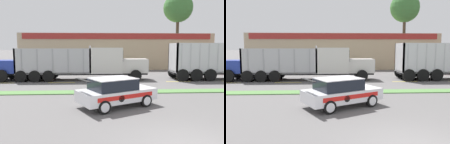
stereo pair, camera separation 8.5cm
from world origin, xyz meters
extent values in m
cube|color=#517F42|center=(0.00, 8.90, 0.03)|extent=(120.00, 1.23, 0.06)
cube|color=yellow|center=(-11.66, 13.51, 0.00)|extent=(2.40, 0.14, 0.01)
cube|color=yellow|center=(-6.26, 13.51, 0.00)|extent=(2.40, 0.14, 0.01)
cube|color=yellow|center=(-0.86, 13.51, 0.00)|extent=(2.40, 0.14, 0.01)
cube|color=yellow|center=(4.54, 13.51, 0.00)|extent=(2.40, 0.14, 0.01)
cube|color=black|center=(-4.40, 15.15, 0.62)|extent=(12.45, 1.31, 0.18)
cube|color=silver|center=(0.60, 15.15, 1.38)|extent=(2.47, 1.96, 1.34)
cube|color=#B7B7BC|center=(1.86, 15.15, 1.38)|extent=(0.06, 1.67, 1.14)
cube|color=silver|center=(-2.12, 15.15, 1.93)|extent=(2.97, 2.39, 2.44)
cube|color=black|center=(-0.61, 15.15, 2.36)|extent=(0.04, 2.03, 1.10)
cylinder|color=silver|center=(-3.70, 14.37, 2.63)|extent=(0.14, 0.14, 1.40)
cube|color=#ADADB2|center=(-7.11, 15.15, 0.77)|extent=(7.02, 2.39, 0.12)
cube|color=#ADADB2|center=(-3.68, 15.15, 1.92)|extent=(0.16, 2.39, 2.31)
cube|color=#ADADB2|center=(-10.54, 15.15, 1.92)|extent=(0.16, 2.39, 2.31)
cube|color=#ADADB2|center=(-7.11, 14.03, 1.92)|extent=(7.02, 0.16, 2.31)
cube|color=#ADADB2|center=(-7.11, 16.26, 1.92)|extent=(7.02, 0.16, 2.31)
cube|color=#99999E|center=(-9.92, 13.93, 1.92)|extent=(0.10, 0.04, 2.19)
cube|color=#99999E|center=(-8.52, 13.93, 1.92)|extent=(0.10, 0.04, 2.19)
cube|color=#99999E|center=(-7.11, 13.93, 1.92)|extent=(0.10, 0.04, 2.19)
cube|color=#99999E|center=(-5.71, 13.93, 1.92)|extent=(0.10, 0.04, 2.19)
cube|color=#99999E|center=(-4.31, 13.93, 1.92)|extent=(0.10, 0.04, 2.19)
cylinder|color=black|center=(0.60, 13.97, 0.53)|extent=(1.06, 0.30, 1.06)
cylinder|color=black|center=(0.60, 16.32, 0.53)|extent=(1.06, 0.30, 1.06)
cylinder|color=black|center=(-10.02, 13.97, 0.53)|extent=(1.06, 0.30, 1.06)
cylinder|color=black|center=(-10.02, 16.32, 0.53)|extent=(1.06, 0.30, 1.06)
cylinder|color=black|center=(-8.78, 13.97, 0.53)|extent=(1.06, 0.30, 1.06)
cylinder|color=black|center=(-8.78, 16.32, 0.53)|extent=(1.06, 0.30, 1.06)
cylinder|color=black|center=(-7.54, 13.97, 0.53)|extent=(1.06, 0.30, 1.06)
cylinder|color=black|center=(-7.54, 16.32, 0.53)|extent=(1.06, 0.30, 1.06)
cube|color=silver|center=(7.85, 14.86, 0.82)|extent=(6.99, 2.53, 0.12)
cube|color=silver|center=(4.43, 14.86, 2.21)|extent=(0.16, 2.53, 2.78)
cube|color=silver|center=(7.85, 13.68, 2.21)|extent=(6.99, 0.16, 2.78)
cube|color=silver|center=(7.85, 16.05, 2.21)|extent=(6.99, 0.16, 2.78)
cube|color=#B2B2B7|center=(4.79, 13.58, 2.21)|extent=(0.10, 0.04, 2.64)
cube|color=#B2B2B7|center=(5.66, 13.58, 2.21)|extent=(0.10, 0.04, 2.64)
cube|color=#B2B2B7|center=(6.54, 13.58, 2.21)|extent=(0.10, 0.04, 2.64)
cube|color=#B2B2B7|center=(7.41, 13.58, 2.21)|extent=(0.10, 0.04, 2.64)
cube|color=#B2B2B7|center=(8.28, 13.58, 2.21)|extent=(0.10, 0.04, 2.64)
cylinder|color=black|center=(4.95, 13.62, 0.58)|extent=(1.15, 0.30, 1.15)
cylinder|color=black|center=(4.95, 16.11, 0.58)|extent=(1.15, 0.30, 1.15)
cylinder|color=black|center=(6.29, 13.62, 0.58)|extent=(1.15, 0.30, 1.15)
cylinder|color=black|center=(6.29, 16.11, 0.58)|extent=(1.15, 0.30, 1.15)
cylinder|color=black|center=(7.62, 13.62, 0.58)|extent=(1.15, 0.30, 1.15)
cylinder|color=black|center=(7.62, 16.11, 0.58)|extent=(1.15, 0.30, 1.15)
cube|color=#23389E|center=(-11.77, 15.18, 1.36)|extent=(2.51, 2.07, 1.21)
cube|color=#B7B7BC|center=(-10.48, 15.18, 1.36)|extent=(0.06, 1.76, 1.03)
cylinder|color=black|center=(-11.77, 13.94, 0.58)|extent=(1.15, 0.30, 1.15)
cylinder|color=black|center=(-11.77, 16.42, 0.58)|extent=(1.15, 0.30, 1.15)
cube|color=white|center=(-1.91, 5.21, 0.63)|extent=(4.52, 3.59, 0.61)
cube|color=black|center=(-2.12, 5.10, 1.22)|extent=(2.77, 2.53, 0.57)
cube|color=white|center=(-2.12, 5.10, 1.53)|extent=(2.77, 2.53, 0.04)
cube|color=black|center=(-3.63, 4.30, 1.57)|extent=(0.88, 1.43, 0.03)
cube|color=red|center=(-1.46, 4.36, 0.69)|extent=(2.91, 1.54, 0.21)
cylinder|color=black|center=(-1.73, 4.22, 0.63)|extent=(0.30, 0.16, 0.34)
cylinder|color=black|center=(-0.36, 5.00, 0.33)|extent=(0.67, 0.48, 0.65)
cylinder|color=silver|center=(-0.31, 4.91, 0.33)|extent=(0.41, 0.22, 0.46)
cylinder|color=black|center=(-1.20, 6.61, 0.33)|extent=(0.67, 0.48, 0.65)
cylinder|color=silver|center=(-1.25, 6.70, 0.33)|extent=(0.41, 0.22, 0.46)
cylinder|color=black|center=(-2.61, 3.82, 0.33)|extent=(0.67, 0.48, 0.65)
cylinder|color=silver|center=(-2.56, 3.72, 0.33)|extent=(0.41, 0.22, 0.46)
cylinder|color=black|center=(-3.45, 5.42, 0.33)|extent=(0.67, 0.48, 0.65)
cylinder|color=silver|center=(-3.50, 5.52, 0.33)|extent=(0.41, 0.22, 0.46)
cube|color=black|center=(-0.52, 6.86, 0.01)|extent=(0.43, 0.43, 0.03)
cone|color=#EA5B14|center=(-0.52, 6.86, 0.32)|extent=(0.33, 0.33, 0.58)
cylinder|color=white|center=(-0.52, 6.86, 0.38)|extent=(0.18, 0.18, 0.07)
cube|color=tan|center=(-0.17, 30.49, 2.60)|extent=(27.78, 12.00, 5.21)
cube|color=maroon|center=(-0.17, 24.44, 4.76)|extent=(26.39, 0.10, 0.80)
cylinder|color=#473828|center=(8.45, 25.12, 3.85)|extent=(0.42, 0.42, 7.71)
sphere|color=#386B33|center=(8.45, 25.12, 8.84)|extent=(4.12, 4.12, 4.12)
camera|label=1|loc=(-2.82, -6.27, 3.13)|focal=35.00mm
camera|label=2|loc=(-2.73, -6.27, 3.13)|focal=35.00mm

